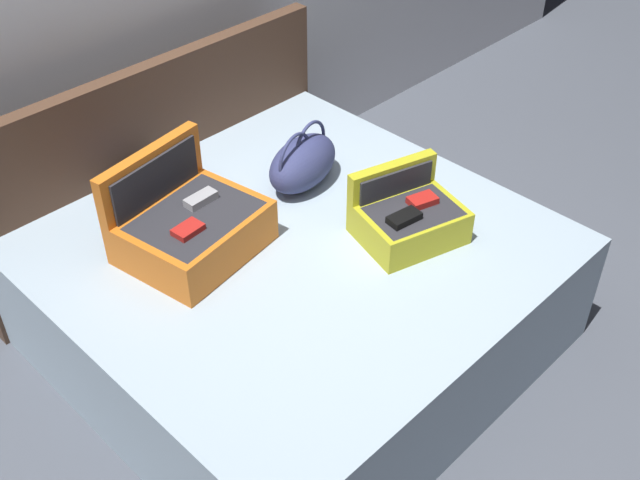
# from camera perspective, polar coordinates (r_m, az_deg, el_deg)

# --- Properties ---
(ground_plane) EXTENTS (12.00, 12.00, 0.00)m
(ground_plane) POSITION_cam_1_polar(r_m,az_deg,el_deg) (3.49, 3.09, -10.50)
(ground_plane) COLOR #4C515B
(bed) EXTENTS (1.93, 1.86, 0.57)m
(bed) POSITION_cam_1_polar(r_m,az_deg,el_deg) (3.47, -1.64, -3.92)
(bed) COLOR #99ADBC
(bed) RESTS_ON ground
(headboard) EXTENTS (1.97, 0.08, 1.05)m
(headboard) POSITION_cam_1_polar(r_m,az_deg,el_deg) (3.94, -11.62, 5.54)
(headboard) COLOR #4C3323
(headboard) RESTS_ON ground
(hard_case_large) EXTENTS (0.61, 0.54, 0.41)m
(hard_case_large) POSITION_cam_1_polar(r_m,az_deg,el_deg) (3.23, -9.50, 1.05)
(hard_case_large) COLOR #D16619
(hard_case_large) RESTS_ON bed
(hard_case_medium) EXTENTS (0.49, 0.44, 0.29)m
(hard_case_medium) POSITION_cam_1_polar(r_m,az_deg,el_deg) (3.29, 6.48, 1.65)
(hard_case_medium) COLOR gold
(hard_case_medium) RESTS_ON bed
(duffel_bag) EXTENTS (0.45, 0.31, 0.30)m
(duffel_bag) POSITION_cam_1_polar(r_m,az_deg,el_deg) (3.57, -1.27, 5.70)
(duffel_bag) COLOR navy
(duffel_bag) RESTS_ON bed
(pillow_near_headboard) EXTENTS (0.43, 0.37, 0.17)m
(pillow_near_headboard) POSITION_cam_1_polar(r_m,az_deg,el_deg) (3.60, -12.49, 4.30)
(pillow_near_headboard) COLOR navy
(pillow_near_headboard) RESTS_ON bed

